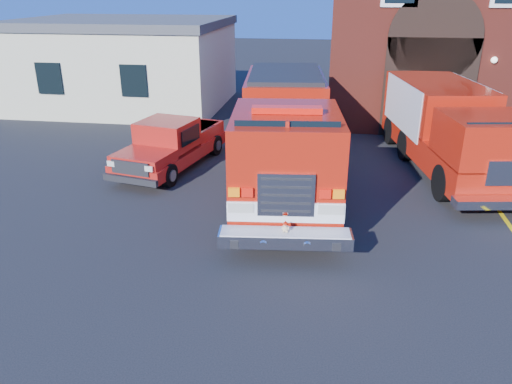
# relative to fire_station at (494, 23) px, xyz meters

# --- Properties ---
(ground) EXTENTS (100.00, 100.00, 0.00)m
(ground) POSITION_rel_fire_station_xyz_m (-8.99, -13.98, -4.25)
(ground) COLOR black
(ground) RESTS_ON ground
(parking_stripe_near) EXTENTS (0.12, 3.00, 0.01)m
(parking_stripe_near) POSITION_rel_fire_station_xyz_m (-2.49, -12.98, -4.25)
(parking_stripe_near) COLOR #DCBA0B
(parking_stripe_near) RESTS_ON ground
(parking_stripe_mid) EXTENTS (0.12, 3.00, 0.01)m
(parking_stripe_mid) POSITION_rel_fire_station_xyz_m (-2.49, -9.98, -4.25)
(parking_stripe_mid) COLOR #DCBA0B
(parking_stripe_mid) RESTS_ON ground
(parking_stripe_far) EXTENTS (0.12, 3.00, 0.01)m
(parking_stripe_far) POSITION_rel_fire_station_xyz_m (-2.49, -6.98, -4.25)
(parking_stripe_far) COLOR #DCBA0B
(parking_stripe_far) RESTS_ON ground
(fire_station) EXTENTS (15.20, 10.20, 8.45)m
(fire_station) POSITION_rel_fire_station_xyz_m (0.00, 0.00, 0.00)
(fire_station) COLOR maroon
(fire_station) RESTS_ON ground
(side_building) EXTENTS (10.20, 8.20, 4.35)m
(side_building) POSITION_rel_fire_station_xyz_m (-17.99, -0.99, -2.05)
(side_building) COLOR beige
(side_building) RESTS_ON ground
(fire_engine) EXTENTS (3.87, 10.45, 3.15)m
(fire_engine) POSITION_rel_fire_station_xyz_m (-8.71, -11.04, -2.62)
(fire_engine) COLOR black
(fire_engine) RESTS_ON ground
(pickup_truck) EXTENTS (2.91, 5.48, 1.71)m
(pickup_truck) POSITION_rel_fire_station_xyz_m (-12.69, -10.20, -3.45)
(pickup_truck) COLOR black
(pickup_truck) RESTS_ON ground
(secondary_truck) EXTENTS (3.91, 8.69, 2.72)m
(secondary_truck) POSITION_rel_fire_station_xyz_m (-3.36, -8.89, -2.77)
(secondary_truck) COLOR black
(secondary_truck) RESTS_ON ground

